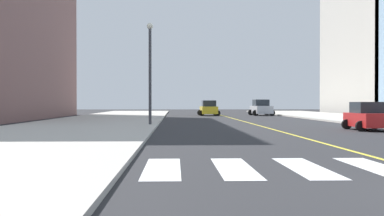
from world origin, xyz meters
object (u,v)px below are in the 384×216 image
car_silver_nearest (261,108)px  car_red_second (368,117)px  car_yellow_third (209,109)px  street_lamp (150,64)px

car_silver_nearest → car_red_second: size_ratio=1.23×
car_red_second → car_yellow_third: size_ratio=0.87×
car_yellow_third → street_lamp: street_lamp is taller
street_lamp → car_yellow_third: bearing=77.7°
car_yellow_third → car_silver_nearest: bearing=4.2°
car_red_second → car_yellow_third: car_yellow_third is taller
car_red_second → car_silver_nearest: bearing=-88.6°
car_silver_nearest → car_yellow_third: bearing=3.3°
car_red_second → street_lamp: bearing=-20.0°
car_yellow_third → street_lamp: 28.05m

